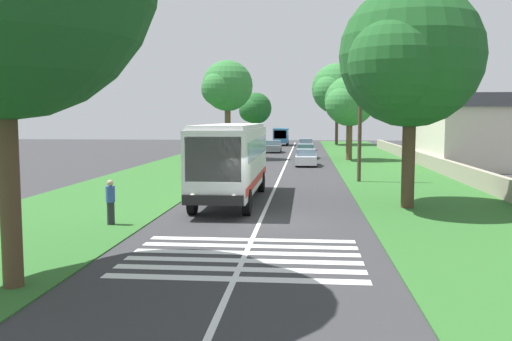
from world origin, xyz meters
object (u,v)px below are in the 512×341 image
Objects in this scene: roadside_tree_right_0 at (407,60)px; roadside_building at (486,131)px; coach_bus at (232,157)px; trailing_minibus_0 at (281,135)px; utility_pole at (360,111)px; trailing_car_2 at (273,147)px; trailing_car_1 at (305,151)px; roadside_tree_left_2 at (226,87)px; roadside_tree_left_1 at (255,109)px; pedestrian at (111,202)px; trailing_car_0 at (306,158)px; roadside_tree_right_1 at (336,90)px; trailing_car_3 at (306,145)px; roadside_tree_right_2 at (348,103)px.

roadside_building is (21.58, -10.28, -3.58)m from roadside_tree_right_0.
trailing_minibus_0 is (55.44, 0.14, -0.60)m from coach_bus.
trailing_car_2 is at bearing 13.60° from utility_pole.
trailing_car_2 is at bearing 23.06° from trailing_car_1.
roadside_tree_left_2 reaches higher than utility_pole.
roadside_tree_left_1 is 62.09m from pedestrian.
trailing_car_0 is 1.00× the size of trailing_car_1.
pedestrian is at bearing -179.68° from roadside_tree_left_1.
trailing_car_0 is 2.54× the size of pedestrian.
trailing_car_1 is (29.34, -3.53, -1.48)m from coach_bus.
roadside_tree_right_1 reaches higher than trailing_car_0.
pedestrian is (-61.93, -0.35, -4.44)m from roadside_tree_left_1.
trailing_car_0 is at bearing 89.62° from roadside_building.
coach_bus is 55.63m from roadside_tree_left_1.
trailing_car_2 is 30.72m from utility_pole.
trailing_car_0 is 12.78m from utility_pole.
trailing_minibus_0 is (35.11, 3.72, 0.88)m from trailing_car_0.
utility_pole is at bearing -171.44° from trailing_minibus_0.
roadside_tree_left_1 reaches higher than trailing_minibus_0.
utility_pole is at bearing -166.80° from roadside_tree_left_1.
trailing_minibus_0 is 57.58m from roadside_tree_right_0.
pedestrian is at bearing 169.67° from roadside_tree_right_1.
utility_pole is 5.05× the size of pedestrian.
trailing_car_0 is at bearing -167.88° from trailing_car_2.
roadside_tree_left_2 is at bearing 48.65° from trailing_car_0.
roadside_tree_left_1 is at bearing 33.23° from trailing_car_3.
trailing_car_1 is at bearing -163.75° from roadside_tree_left_1.
roadside_tree_left_2 reaches higher than coach_bus.
trailing_car_1 is 0.50× the size of utility_pole.
roadside_tree_left_1 is (55.39, 4.07, 3.20)m from coach_bus.
trailing_minibus_0 is 0.62× the size of roadside_tree_left_2.
trailing_car_1 is 27.54m from roadside_tree_left_1.
trailing_car_3 is 50.83m from pedestrian.
roadside_tree_right_2 is at bearing 179.20° from roadside_tree_right_1.
coach_bus is 1.43× the size of roadside_tree_left_1.
roadside_tree_left_2 reaches higher than pedestrian.
trailing_minibus_0 is at bearing -3.31° from pedestrian.
pedestrian reaches higher than trailing_car_2.
pedestrian is at bearing 113.95° from roadside_tree_right_0.
coach_bus reaches higher than trailing_car_3.
trailing_car_2 is at bearing 45.81° from roadside_building.
roadside_building reaches higher than coach_bus.
coach_bus is 58.31m from roadside_tree_right_1.
trailing_car_3 is at bearing -34.37° from trailing_car_2.
trailing_car_0 and trailing_car_3 have the same top height.
roadside_building is (-17.98, -18.50, 2.31)m from trailing_car_2.
utility_pole is at bearing -166.40° from trailing_car_2.
utility_pole is 16.32m from roadside_building.
roadside_tree_left_1 is 28.22m from roadside_tree_left_2.
roadside_tree_right_1 reaches higher than roadside_tree_right_0.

